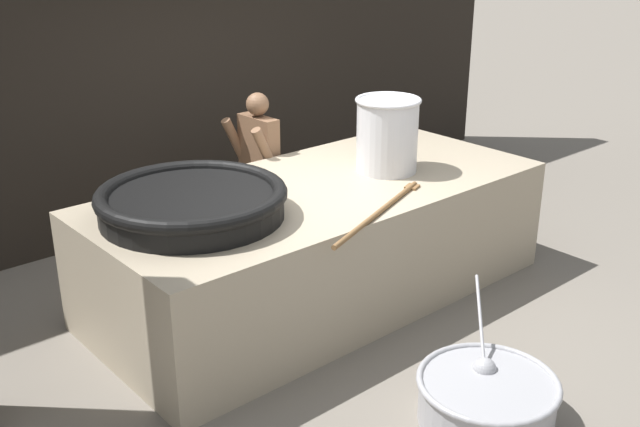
% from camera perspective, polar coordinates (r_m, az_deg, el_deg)
% --- Properties ---
extents(ground_plane, '(60.00, 60.00, 0.00)m').
position_cam_1_polar(ground_plane, '(6.74, 0.00, -6.09)').
color(ground_plane, slate).
extents(back_wall, '(9.88, 0.24, 3.56)m').
position_cam_1_polar(back_wall, '(8.10, -11.73, 11.58)').
color(back_wall, black).
rests_on(back_wall, ground_plane).
extents(hearth_platform, '(3.96, 1.80, 1.03)m').
position_cam_1_polar(hearth_platform, '(6.51, 0.00, -2.10)').
color(hearth_platform, tan).
rests_on(hearth_platform, ground_plane).
extents(giant_wok_near, '(1.44, 1.44, 0.24)m').
position_cam_1_polar(giant_wok_near, '(5.68, -9.73, 0.93)').
color(giant_wok_near, black).
rests_on(giant_wok_near, hearth_platform).
extents(stock_pot, '(0.58, 0.58, 0.66)m').
position_cam_1_polar(stock_pot, '(6.63, 5.14, 6.07)').
color(stock_pot, silver).
rests_on(stock_pot, hearth_platform).
extents(stirring_paddle, '(1.42, 0.60, 0.04)m').
position_cam_1_polar(stirring_paddle, '(5.76, 4.74, 0.29)').
color(stirring_paddle, brown).
rests_on(stirring_paddle, hearth_platform).
extents(cook, '(0.37, 0.58, 1.59)m').
position_cam_1_polar(cook, '(7.38, -4.70, 3.61)').
color(cook, brown).
rests_on(cook, ground_plane).
extents(prep_bowl_vegetables, '(1.00, 1.02, 0.72)m').
position_cam_1_polar(prep_bowl_vegetables, '(5.21, 12.58, -13.51)').
color(prep_bowl_vegetables, '#9E9EA3').
rests_on(prep_bowl_vegetables, ground_plane).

